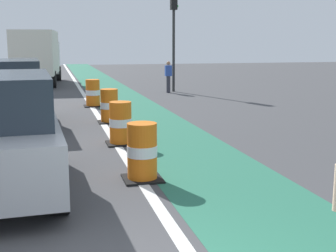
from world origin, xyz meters
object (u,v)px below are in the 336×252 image
traffic_barrel_front (142,152)px  traffic_barrel_mid (121,124)px  parked_suv_second (13,93)px  traffic_barrel_back (109,106)px  delivery_truck_down_block (38,54)px  parked_suv_nearest (3,133)px  traffic_barrel_far (93,93)px  pedestrian_crossing (168,76)px  traffic_light_corner (174,24)px

traffic_barrel_front → traffic_barrel_mid: same height
parked_suv_second → traffic_barrel_back: bearing=-3.4°
traffic_barrel_mid → traffic_barrel_back: size_ratio=1.00×
traffic_barrel_back → delivery_truck_down_block: bearing=99.7°
parked_suv_nearest → parked_suv_second: same height
parked_suv_nearest → delivery_truck_down_block: bearing=89.7°
traffic_barrel_far → pedestrian_crossing: bearing=45.1°
traffic_barrel_back → delivery_truck_down_block: 14.96m
traffic_barrel_back → traffic_barrel_far: bearing=92.4°
parked_suv_nearest → parked_suv_second: size_ratio=1.00×
traffic_barrel_mid → traffic_barrel_back: bearing=87.9°
traffic_barrel_mid → traffic_light_corner: 13.21m
pedestrian_crossing → traffic_light_corner: bearing=49.8°
traffic_barrel_front → traffic_barrel_far: size_ratio=1.00×
traffic_barrel_front → traffic_light_corner: (4.66, 15.21, 2.97)m
parked_suv_second → traffic_barrel_far: 4.76m
traffic_barrel_front → traffic_light_corner: 16.19m
traffic_barrel_front → delivery_truck_down_block: size_ratio=0.14×
parked_suv_second → delivery_truck_down_block: delivery_truck_down_block is taller
parked_suv_nearest → pedestrian_crossing: 16.22m
traffic_barrel_mid → delivery_truck_down_block: size_ratio=0.14×
delivery_truck_down_block → traffic_barrel_back: bearing=-80.3°
traffic_light_corner → pedestrian_crossing: traffic_light_corner is taller
delivery_truck_down_block → traffic_barrel_front: bearing=-83.7°
traffic_barrel_front → pedestrian_crossing: size_ratio=0.68×
parked_suv_nearest → traffic_barrel_back: parked_suv_nearest is taller
traffic_barrel_front → delivery_truck_down_block: bearing=96.3°
parked_suv_nearest → delivery_truck_down_block: (0.12, 21.22, 0.81)m
parked_suv_second → traffic_barrel_mid: 4.51m
traffic_barrel_mid → traffic_light_corner: size_ratio=0.21×
traffic_barrel_mid → delivery_truck_down_block: bearing=97.6°
traffic_barrel_mid → traffic_barrel_back: 3.29m
traffic_barrel_front → delivery_truck_down_block: 21.34m
parked_suv_nearest → traffic_light_corner: traffic_light_corner is taller
traffic_barrel_mid → pedestrian_crossing: 12.27m
traffic_barrel_front → parked_suv_nearest: bearing=-178.9°
traffic_barrel_mid → traffic_barrel_far: 7.29m
traffic_light_corner → traffic_barrel_front: bearing=-107.0°
parked_suv_second → pedestrian_crossing: size_ratio=2.91×
traffic_barrel_back → parked_suv_second: bearing=176.6°
parked_suv_nearest → pedestrian_crossing: size_ratio=2.90×
parked_suv_second → pedestrian_crossing: bearing=48.9°
delivery_truck_down_block → parked_suv_nearest: bearing=-90.3°
traffic_barrel_far → traffic_barrel_mid: bearing=-89.6°
traffic_light_corner → pedestrian_crossing: bearing=-130.2°
traffic_barrel_far → delivery_truck_down_block: delivery_truck_down_block is taller
parked_suv_second → traffic_barrel_front: bearing=-67.4°
traffic_barrel_front → traffic_barrel_mid: size_ratio=1.00×
traffic_barrel_mid → parked_suv_second: bearing=129.3°
traffic_barrel_front → pedestrian_crossing: 15.33m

